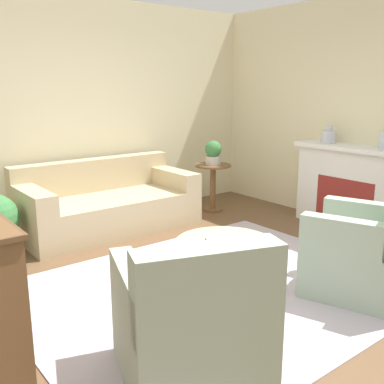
% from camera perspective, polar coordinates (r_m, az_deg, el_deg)
% --- Properties ---
extents(ground_plane, '(16.00, 16.00, 0.00)m').
position_cam_1_polar(ground_plane, '(3.99, 3.26, -12.30)').
color(ground_plane, brown).
extents(wall_back, '(9.34, 0.12, 2.80)m').
position_cam_1_polar(wall_back, '(5.93, -14.51, 9.76)').
color(wall_back, beige).
rests_on(wall_back, ground_plane).
extents(rug, '(3.25, 2.60, 0.01)m').
position_cam_1_polar(rug, '(3.99, 3.26, -12.24)').
color(rug, '#BCB2C1').
rests_on(rug, ground_plane).
extents(couch, '(2.10, 0.98, 0.83)m').
position_cam_1_polar(couch, '(5.60, -10.71, -1.65)').
color(couch, '#C6B289').
rests_on(couch, ground_plane).
extents(armchair_left, '(1.02, 1.05, 0.93)m').
position_cam_1_polar(armchair_left, '(2.73, -0.05, -16.63)').
color(armchair_left, '#9EB29E').
rests_on(armchair_left, rug).
extents(armchair_right, '(1.02, 1.05, 0.93)m').
position_cam_1_polar(armchair_right, '(4.05, 21.48, -7.28)').
color(armchair_right, '#9EB29E').
rests_on(armchair_right, rug).
extents(ottoman_table, '(0.87, 0.87, 0.39)m').
position_cam_1_polar(ottoman_table, '(4.00, 4.12, -8.13)').
color(ottoman_table, '#C6B289').
rests_on(ottoman_table, rug).
extents(side_table, '(0.49, 0.49, 0.66)m').
position_cam_1_polar(side_table, '(6.28, 2.67, 1.56)').
color(side_table, brown).
rests_on(side_table, ground_plane).
extents(fireplace, '(0.44, 1.50, 1.03)m').
position_cam_1_polar(fireplace, '(5.82, 19.77, 0.76)').
color(fireplace, white).
rests_on(fireplace, ground_plane).
extents(vase_mantel_near, '(0.18, 0.18, 0.21)m').
position_cam_1_polar(vase_mantel_near, '(5.93, 16.97, 6.77)').
color(vase_mantel_near, silver).
rests_on(vase_mantel_near, fireplace).
extents(potted_plant_on_side_table, '(0.23, 0.23, 0.33)m').
position_cam_1_polar(potted_plant_on_side_table, '(6.21, 2.71, 5.03)').
color(potted_plant_on_side_table, beige).
rests_on(potted_plant_on_side_table, side_table).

